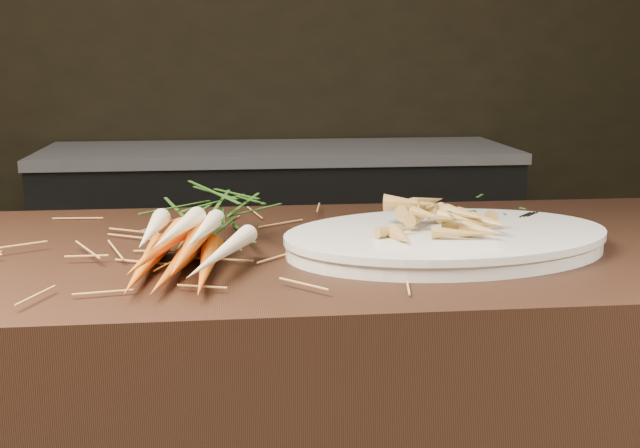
% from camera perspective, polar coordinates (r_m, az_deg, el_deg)
% --- Properties ---
extents(back_counter, '(1.82, 0.62, 0.84)m').
position_cam_1_polar(back_counter, '(3.22, -2.90, -1.96)').
color(back_counter, black).
rests_on(back_counter, ground).
extents(straw_bedding, '(1.40, 0.60, 0.02)m').
position_cam_1_polar(straw_bedding, '(1.28, -11.22, -1.41)').
color(straw_bedding, '#A97233').
rests_on(straw_bedding, main_counter).
extents(root_veg_bunch, '(0.20, 0.50, 0.09)m').
position_cam_1_polar(root_veg_bunch, '(1.23, -8.92, -0.26)').
color(root_veg_bunch, '#C15013').
rests_on(root_veg_bunch, main_counter).
extents(serving_platter, '(0.55, 0.41, 0.03)m').
position_cam_1_polar(serving_platter, '(1.26, 9.03, -1.32)').
color(serving_platter, white).
rests_on(serving_platter, main_counter).
extents(roasted_veg_heap, '(0.27, 0.22, 0.06)m').
position_cam_1_polar(roasted_veg_heap, '(1.25, 9.09, 0.54)').
color(roasted_veg_heap, '#A67A3D').
rests_on(roasted_veg_heap, serving_platter).
extents(serving_fork, '(0.14, 0.15, 0.00)m').
position_cam_1_polar(serving_fork, '(1.32, 16.63, -0.36)').
color(serving_fork, silver).
rests_on(serving_fork, serving_platter).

